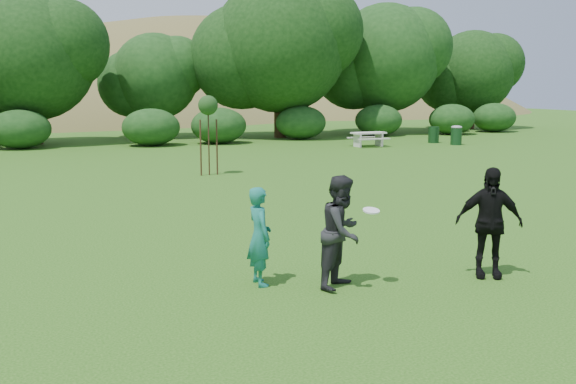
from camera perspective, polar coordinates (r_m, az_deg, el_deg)
name	(u,v)px	position (r m, az deg, el deg)	size (l,w,h in m)	color
ground	(360,288)	(10.46, 6.45, -8.48)	(120.00, 120.00, 0.00)	#19470C
player_teal	(259,236)	(10.38, -2.56, -3.95)	(0.59, 0.39, 1.61)	#186E60
player_grey	(342,232)	(10.27, 4.84, -3.53)	(0.88, 0.69, 1.82)	#232325
player_black	(489,222)	(11.29, 17.43, -2.59)	(1.10, 0.46, 1.88)	black
trash_can_near	(434,135)	(36.93, 12.82, 4.99)	(0.60, 0.60, 0.90)	#133617
frisbee	(371,211)	(10.21, 7.41, -1.65)	(0.27, 0.27, 0.08)	white
sapling	(208,108)	(23.09, -7.12, 7.46)	(0.70, 0.70, 2.85)	#362115
picnic_table	(368,137)	(34.04, 7.16, 4.90)	(1.80, 1.48, 0.76)	beige
trash_can_lidded	(456,135)	(35.95, 14.73, 4.94)	(0.60, 0.60, 1.05)	#14391A
hillside	(65,217)	(78.72, -19.21, -2.14)	(150.00, 72.00, 52.00)	olive
tree_row	(167,55)	(38.26, -10.75, 11.84)	(53.92, 10.38, 9.62)	#3A2616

